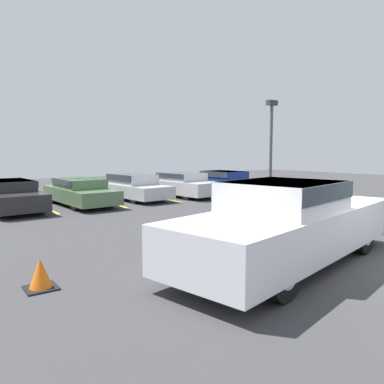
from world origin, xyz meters
TOP-DOWN VIEW (x-y plane):
  - ground_plane at (0.00, 0.00)m, footprint 60.00×60.00m
  - stall_stripe_b at (-3.53, 11.96)m, footprint 0.12×4.12m
  - stall_stripe_c at (-0.76, 11.96)m, footprint 0.12×4.12m
  - stall_stripe_d at (2.00, 11.96)m, footprint 0.12×4.12m
  - stall_stripe_e at (4.76, 11.96)m, footprint 0.12×4.12m
  - stall_stripe_f at (7.53, 11.96)m, footprint 0.12×4.12m
  - pickup_truck at (-1.42, 0.86)m, footprint 6.51×3.31m
  - parked_sedan_a at (-4.85, 11.90)m, footprint 2.00×4.85m
  - parked_sedan_b at (-2.08, 11.79)m, footprint 1.94×4.73m
  - parked_sedan_c at (0.68, 12.24)m, footprint 2.12×4.63m
  - parked_sedan_d at (3.34, 11.89)m, footprint 2.22×4.54m
  - parked_sedan_e at (6.11, 11.78)m, footprint 2.08×4.51m
  - light_post at (10.10, 12.07)m, footprint 0.70×0.36m
  - traffic_cone at (-5.99, 2.33)m, footprint 0.51×0.51m

SIDE VIEW (x-z plane):
  - ground_plane at x=0.00m, z-range 0.00..0.00m
  - stall_stripe_b at x=-3.53m, z-range 0.00..0.01m
  - stall_stripe_c at x=-0.76m, z-range 0.00..0.01m
  - stall_stripe_d at x=2.00m, z-range 0.00..0.01m
  - stall_stripe_e at x=4.76m, z-range 0.00..0.01m
  - stall_stripe_f at x=7.53m, z-range 0.00..0.01m
  - traffic_cone at x=-5.99m, z-range -0.02..0.51m
  - parked_sedan_b at x=-2.08m, z-range 0.05..1.21m
  - parked_sedan_a at x=-4.85m, z-range 0.04..1.25m
  - parked_sedan_d at x=3.34m, z-range 0.04..1.27m
  - parked_sedan_c at x=0.68m, z-range 0.04..1.28m
  - parked_sedan_e at x=6.11m, z-range 0.05..1.28m
  - pickup_truck at x=-1.42m, z-range 0.01..1.74m
  - light_post at x=10.10m, z-range 0.65..6.10m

